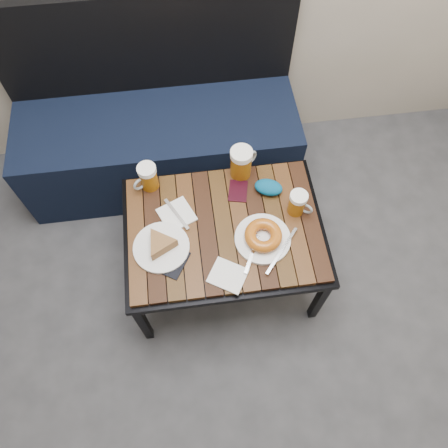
{
  "coord_description": "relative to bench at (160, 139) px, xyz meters",
  "views": [
    {
      "loc": [
        0.14,
        0.26,
        2.07
      ],
      "look_at": [
        0.25,
        1.1,
        0.5
      ],
      "focal_mm": 35.0,
      "sensor_mm": 36.0,
      "label": 1
    }
  ],
  "objects": [
    {
      "name": "room_shell",
      "position": [
        0.01,
        -1.26,
        1.48
      ],
      "size": [
        4.0,
        4.0,
        4.0
      ],
      "color": "gray",
      "rests_on": "ground"
    },
    {
      "name": "bench",
      "position": [
        0.0,
        0.0,
        0.0
      ],
      "size": [
        1.4,
        0.5,
        0.95
      ],
      "color": "black",
      "rests_on": "ground"
    },
    {
      "name": "cafe_table",
      "position": [
        0.25,
        -0.67,
        0.16
      ],
      "size": [
        0.84,
        0.62,
        0.47
      ],
      "color": "black",
      "rests_on": "ground"
    },
    {
      "name": "beer_mug_left",
      "position": [
        -0.04,
        -0.42,
        0.26
      ],
      "size": [
        0.12,
        0.11,
        0.13
      ],
      "rotation": [
        0.0,
        0.0,
        3.69
      ],
      "color": "#8B4F0B",
      "rests_on": "cafe_table"
    },
    {
      "name": "beer_mug_centre",
      "position": [
        0.36,
        -0.4,
        0.28
      ],
      "size": [
        0.14,
        0.13,
        0.15
      ],
      "rotation": [
        0.0,
        0.0,
        0.61
      ],
      "color": "#8B4F0B",
      "rests_on": "cafe_table"
    },
    {
      "name": "beer_mug_right",
      "position": [
        0.57,
        -0.63,
        0.26
      ],
      "size": [
        0.11,
        0.1,
        0.12
      ],
      "rotation": [
        0.0,
        0.0,
        -0.64
      ],
      "color": "#8B4F0B",
      "rests_on": "cafe_table"
    },
    {
      "name": "plate_pie",
      "position": [
        -0.01,
        -0.73,
        0.22
      ],
      "size": [
        0.23,
        0.23,
        0.06
      ],
      "color": "white",
      "rests_on": "cafe_table"
    },
    {
      "name": "plate_bagel",
      "position": [
        0.4,
        -0.74,
        0.23
      ],
      "size": [
        0.26,
        0.28,
        0.06
      ],
      "color": "white",
      "rests_on": "cafe_table"
    },
    {
      "name": "napkin_left",
      "position": [
        0.06,
        -0.58,
        0.2
      ],
      "size": [
        0.17,
        0.17,
        0.01
      ],
      "rotation": [
        0.0,
        0.0,
        0.41
      ],
      "color": "white",
      "rests_on": "cafe_table"
    },
    {
      "name": "napkin_right",
      "position": [
        0.24,
        -0.88,
        0.2
      ],
      "size": [
        0.18,
        0.17,
        0.01
      ],
      "rotation": [
        0.0,
        0.0,
        -0.55
      ],
      "color": "white",
      "rests_on": "cafe_table"
    },
    {
      "name": "passport_navy",
      "position": [
        0.03,
        -0.8,
        0.2
      ],
      "size": [
        0.14,
        0.16,
        0.01
      ],
      "primitive_type": "cube",
      "rotation": [
        0.0,
        0.0,
        -0.55
      ],
      "color": "black",
      "rests_on": "cafe_table"
    },
    {
      "name": "passport_burgundy",
      "position": [
        0.34,
        -0.5,
        0.2
      ],
      "size": [
        0.1,
        0.12,
        0.01
      ],
      "primitive_type": "cube",
      "rotation": [
        0.0,
        0.0,
        -0.22
      ],
      "color": "black",
      "rests_on": "cafe_table"
    },
    {
      "name": "knit_pouch",
      "position": [
        0.47,
        -0.51,
        0.23
      ],
      "size": [
        0.14,
        0.12,
        0.05
      ],
      "primitive_type": "ellipsoid",
      "rotation": [
        0.0,
        0.0,
        -0.38
      ],
      "color": "navy",
      "rests_on": "cafe_table"
    }
  ]
}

